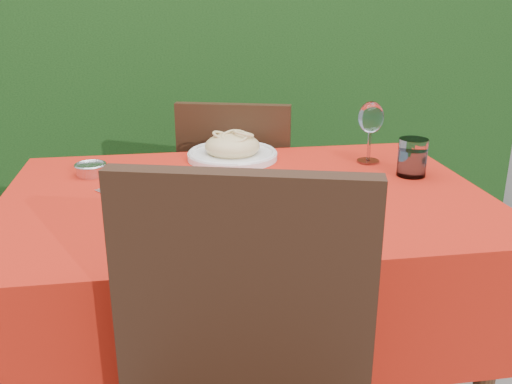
{
  "coord_description": "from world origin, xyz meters",
  "views": [
    {
      "loc": [
        -0.19,
        -1.4,
        1.25
      ],
      "look_at": [
        0.02,
        -0.05,
        0.77
      ],
      "focal_mm": 40.0,
      "sensor_mm": 36.0,
      "label": 1
    }
  ],
  "objects": [
    {
      "name": "water_glass",
      "position": [
        0.49,
        0.08,
        0.8
      ],
      "size": [
        0.08,
        0.08,
        0.11
      ],
      "color": "white",
      "rests_on": "dining_table"
    },
    {
      "name": "pasta_plate",
      "position": [
        0.0,
        0.33,
        0.78
      ],
      "size": [
        0.28,
        0.28,
        0.08
      ],
      "rotation": [
        0.0,
        0.0,
        0.23
      ],
      "color": "white",
      "rests_on": "dining_table"
    },
    {
      "name": "fork",
      "position": [
        -0.33,
        0.01,
        0.75
      ],
      "size": [
        0.12,
        0.15,
        0.0
      ],
      "primitive_type": "cube",
      "rotation": [
        0.0,
        0.0,
        0.63
      ],
      "color": "silver",
      "rests_on": "dining_table"
    },
    {
      "name": "steel_ramekin",
      "position": [
        -0.42,
        0.22,
        0.76
      ],
      "size": [
        0.08,
        0.08,
        0.03
      ],
      "primitive_type": "cylinder",
      "color": "silver",
      "rests_on": "dining_table"
    },
    {
      "name": "wine_glass",
      "position": [
        0.41,
        0.22,
        0.88
      ],
      "size": [
        0.08,
        0.08,
        0.19
      ],
      "color": "silver",
      "rests_on": "dining_table"
    },
    {
      "name": "hedge",
      "position": [
        0.0,
        1.55,
        0.92
      ],
      "size": [
        3.2,
        0.55,
        1.78
      ],
      "color": "black",
      "rests_on": "ground"
    },
    {
      "name": "pizza_plate",
      "position": [
        -0.04,
        -0.15,
        0.78
      ],
      "size": [
        0.41,
        0.41,
        0.07
      ],
      "rotation": [
        0.0,
        0.0,
        -0.35
      ],
      "color": "white",
      "rests_on": "dining_table"
    },
    {
      "name": "chair_far",
      "position": [
        0.06,
        0.62,
        0.51
      ],
      "size": [
        0.49,
        0.49,
        0.88
      ],
      "rotation": [
        0.0,
        0.0,
        2.86
      ],
      "color": "black",
      "rests_on": "ground"
    },
    {
      "name": "dining_table",
      "position": [
        0.0,
        0.0,
        0.6
      ],
      "size": [
        1.26,
        0.86,
        0.75
      ],
      "color": "#442A16",
      "rests_on": "ground"
    }
  ]
}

